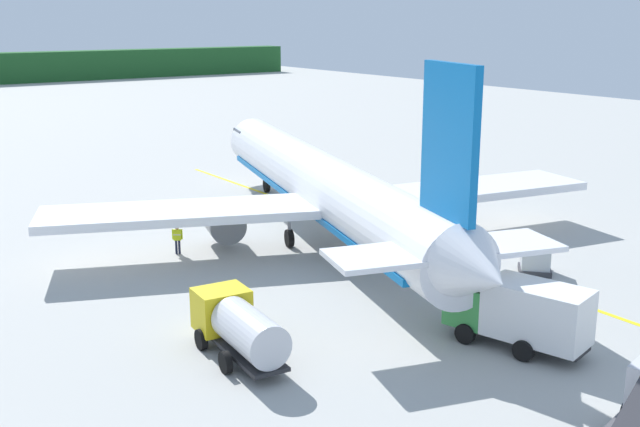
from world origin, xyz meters
name	(u,v)px	position (x,y,z in m)	size (l,w,h in m)	color
airliner_foreground	(325,187)	(28.27, 16.02, 3.39)	(34.14, 40.86, 11.90)	white
service_truck_baggage	(239,325)	(15.25, 3.83, 1.39)	(2.78, 5.92, 2.40)	yellow
service_truck_catering	(520,312)	(25.42, -2.17, 1.61)	(3.66, 6.36, 2.95)	#338C3F
cargo_container_near	(535,256)	(33.86, 3.94, 0.94)	(2.42, 2.42, 1.99)	#333338
crew_marshaller	(426,234)	(31.80, 10.48, 1.04)	(0.32, 0.62, 1.76)	#191E33
crew_loader_left	(177,237)	(19.31, 18.46, 1.02)	(0.53, 0.45, 1.73)	#191E33
apron_guide_line	(414,246)	(31.88, 11.56, 0.01)	(0.30, 60.00, 0.01)	yellow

